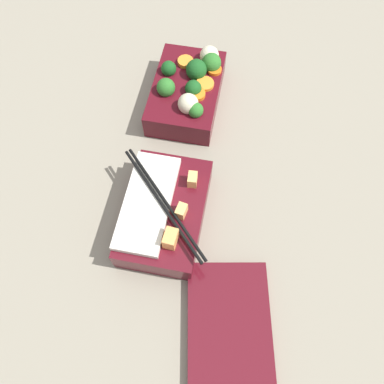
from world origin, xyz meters
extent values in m
plane|color=gray|center=(0.00, 0.00, 0.00)|extent=(3.00, 3.00, 0.00)
cube|color=#510F19|center=(-0.14, 0.01, 0.03)|extent=(0.19, 0.13, 0.05)
sphere|color=#19511E|center=(-0.16, -0.03, 0.06)|extent=(0.03, 0.03, 0.03)
sphere|color=#2D7028|center=(-0.12, -0.03, 0.06)|extent=(0.03, 0.03, 0.03)
sphere|color=#2D7028|center=(-0.08, 0.04, 0.06)|extent=(0.03, 0.03, 0.03)
sphere|color=#19511E|center=(-0.17, 0.02, 0.06)|extent=(0.04, 0.04, 0.04)
sphere|color=#2D7028|center=(-0.19, 0.04, 0.06)|extent=(0.04, 0.04, 0.04)
sphere|color=#19511E|center=(-0.13, 0.02, 0.06)|extent=(0.03, 0.03, 0.03)
cylinder|color=orange|center=(-0.12, 0.03, 0.05)|extent=(0.04, 0.04, 0.01)
cylinder|color=orange|center=(-0.18, 0.05, 0.05)|extent=(0.04, 0.04, 0.01)
cylinder|color=orange|center=(-0.14, 0.04, 0.05)|extent=(0.05, 0.05, 0.01)
cylinder|color=orange|center=(-0.19, -0.01, 0.05)|extent=(0.04, 0.04, 0.01)
sphere|color=beige|center=(-0.09, 0.02, 0.06)|extent=(0.04, 0.04, 0.04)
sphere|color=beige|center=(-0.21, 0.04, 0.06)|extent=(0.04, 0.04, 0.04)
cube|color=#510F19|center=(0.11, 0.02, 0.03)|extent=(0.19, 0.13, 0.05)
cube|color=silver|center=(0.11, -0.01, 0.06)|extent=(0.17, 0.07, 0.01)
cube|color=#EAB266|center=(0.06, 0.06, 0.06)|extent=(0.02, 0.02, 0.02)
cube|color=#EAB266|center=(0.12, 0.05, 0.06)|extent=(0.02, 0.02, 0.02)
cube|color=#F4A356|center=(0.17, 0.04, 0.06)|extent=(0.03, 0.02, 0.03)
cylinder|color=black|center=(0.12, 0.02, 0.07)|extent=(0.17, 0.16, 0.01)
cylinder|color=black|center=(0.11, 0.02, 0.07)|extent=(0.17, 0.16, 0.01)
cube|color=#510F19|center=(0.27, 0.15, 0.01)|extent=(0.21, 0.16, 0.02)
camera|label=1|loc=(0.34, 0.11, 0.59)|focal=35.00mm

